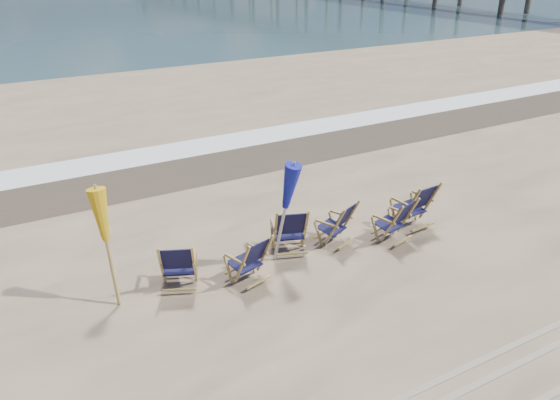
% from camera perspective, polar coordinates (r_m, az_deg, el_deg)
% --- Properties ---
extents(surf_foam, '(200.00, 1.40, 0.01)m').
position_cam_1_polar(surf_foam, '(15.99, -10.76, 5.11)').
color(surf_foam, silver).
rests_on(surf_foam, ground).
extents(wet_sand_strip, '(200.00, 2.60, 0.00)m').
position_cam_1_polar(wet_sand_strip, '(14.66, -8.81, 3.41)').
color(wet_sand_strip, '#42362A').
rests_on(wet_sand_strip, ground).
extents(beach_chair_0, '(0.84, 0.88, 0.96)m').
position_cam_1_polar(beach_chair_0, '(9.24, -8.96, -6.82)').
color(beach_chair_0, '#121234').
rests_on(beach_chair_0, ground).
extents(beach_chair_1, '(0.76, 0.81, 0.94)m').
position_cam_1_polar(beach_chair_1, '(9.46, -1.56, -5.80)').
color(beach_chair_1, '#121234').
rests_on(beach_chair_1, ground).
extents(beach_chair_2, '(0.86, 0.91, 1.02)m').
position_cam_1_polar(beach_chair_2, '(10.18, 2.69, -3.17)').
color(beach_chair_2, '#121234').
rests_on(beach_chair_2, ground).
extents(beach_chair_3, '(0.81, 0.85, 0.93)m').
position_cam_1_polar(beach_chair_3, '(10.74, 7.26, -2.03)').
color(beach_chair_3, '#121234').
rests_on(beach_chair_3, ground).
extents(beach_chair_4, '(0.76, 0.82, 0.95)m').
position_cam_1_polar(beach_chair_4, '(11.02, 13.23, -1.74)').
color(beach_chair_4, '#121234').
rests_on(beach_chair_4, ground).
extents(beach_chair_5, '(0.74, 0.82, 1.07)m').
position_cam_1_polar(beach_chair_5, '(11.62, 15.43, -0.25)').
color(beach_chair_5, '#121234').
rests_on(beach_chair_5, ground).
extents(umbrella_yellow, '(0.30, 0.30, 1.96)m').
position_cam_1_polar(umbrella_yellow, '(8.81, -17.87, -2.27)').
color(umbrella_yellow, tan).
rests_on(umbrella_yellow, ground).
extents(umbrella_blue, '(0.30, 0.30, 2.02)m').
position_cam_1_polar(umbrella_blue, '(9.43, 0.31, 1.21)').
color(umbrella_blue, '#A5A5AD').
rests_on(umbrella_blue, ground).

